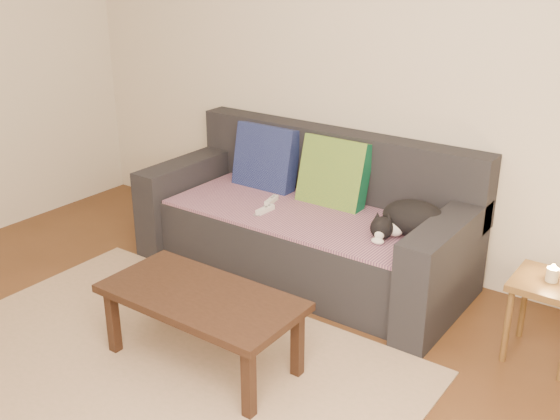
{
  "coord_description": "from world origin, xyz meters",
  "views": [
    {
      "loc": [
        2.1,
        -1.67,
        1.97
      ],
      "look_at": [
        0.05,
        1.2,
        0.55
      ],
      "focal_mm": 42.0,
      "sensor_mm": 36.0,
      "label": 1
    }
  ],
  "objects_px": {
    "sofa": "(307,226)",
    "wii_remote_a": "(271,201)",
    "wii_remote_b": "(265,210)",
    "cat": "(412,219)",
    "side_table": "(549,295)",
    "coffee_table": "(201,303)"
  },
  "relations": [
    {
      "from": "cat",
      "to": "wii_remote_b",
      "type": "distance_m",
      "value": 0.91
    },
    {
      "from": "sofa",
      "to": "wii_remote_a",
      "type": "bearing_deg",
      "value": -160.91
    },
    {
      "from": "coffee_table",
      "to": "sofa",
      "type": "bearing_deg",
      "value": 97.59
    },
    {
      "from": "wii_remote_a",
      "to": "wii_remote_b",
      "type": "height_order",
      "value": "same"
    },
    {
      "from": "cat",
      "to": "wii_remote_a",
      "type": "distance_m",
      "value": 0.95
    },
    {
      "from": "cat",
      "to": "wii_remote_b",
      "type": "height_order",
      "value": "cat"
    },
    {
      "from": "cat",
      "to": "wii_remote_a",
      "type": "bearing_deg",
      "value": 163.19
    },
    {
      "from": "wii_remote_b",
      "to": "coffee_table",
      "type": "distance_m",
      "value": 1.02
    },
    {
      "from": "wii_remote_a",
      "to": "wii_remote_b",
      "type": "xyz_separation_m",
      "value": [
        0.06,
        -0.15,
        0.0
      ]
    },
    {
      "from": "wii_remote_b",
      "to": "side_table",
      "type": "relative_size",
      "value": 0.34
    },
    {
      "from": "wii_remote_b",
      "to": "side_table",
      "type": "height_order",
      "value": "wii_remote_b"
    },
    {
      "from": "cat",
      "to": "side_table",
      "type": "xyz_separation_m",
      "value": [
        0.81,
        -0.11,
        -0.17
      ]
    },
    {
      "from": "sofa",
      "to": "cat",
      "type": "height_order",
      "value": "sofa"
    },
    {
      "from": "wii_remote_a",
      "to": "cat",
      "type": "bearing_deg",
      "value": -99.63
    },
    {
      "from": "sofa",
      "to": "wii_remote_b",
      "type": "xyz_separation_m",
      "value": [
        -0.17,
        -0.23,
        0.15
      ]
    },
    {
      "from": "cat",
      "to": "coffee_table",
      "type": "bearing_deg",
      "value": -135.79
    },
    {
      "from": "sofa",
      "to": "wii_remote_a",
      "type": "xyz_separation_m",
      "value": [
        -0.23,
        -0.08,
        0.15
      ]
    },
    {
      "from": "cat",
      "to": "sofa",
      "type": "bearing_deg",
      "value": 157.92
    },
    {
      "from": "sofa",
      "to": "coffee_table",
      "type": "xyz_separation_m",
      "value": [
        0.16,
        -1.19,
        0.04
      ]
    },
    {
      "from": "sofa",
      "to": "cat",
      "type": "xyz_separation_m",
      "value": [
        0.72,
        -0.03,
        0.23
      ]
    },
    {
      "from": "coffee_table",
      "to": "wii_remote_b",
      "type": "bearing_deg",
      "value": 108.65
    },
    {
      "from": "sofa",
      "to": "side_table",
      "type": "relative_size",
      "value": 4.75
    }
  ]
}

